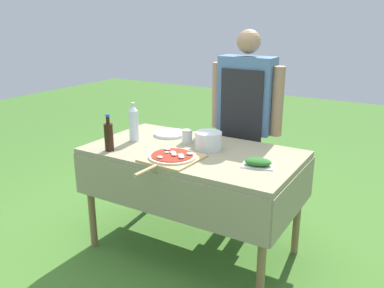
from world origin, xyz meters
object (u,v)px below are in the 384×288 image
(pizza_on_peel, at_px, (172,157))
(plate_stack, at_px, (170,134))
(water_bottle, at_px, (134,123))
(herb_container, at_px, (258,162))
(person_cook, at_px, (246,114))
(oil_bottle, at_px, (109,136))
(mixing_tub, at_px, (208,141))
(prep_table, at_px, (193,163))
(sauce_jar, at_px, (187,137))

(pizza_on_peel, xyz_separation_m, plate_stack, (-0.31, 0.45, -0.00))
(water_bottle, distance_m, herb_container, 0.96)
(person_cook, height_order, plate_stack, person_cook)
(oil_bottle, distance_m, mixing_tub, 0.66)
(water_bottle, relative_size, mixing_tub, 1.55)
(oil_bottle, relative_size, water_bottle, 0.90)
(prep_table, bearing_deg, herb_container, -6.98)
(oil_bottle, relative_size, plate_stack, 1.02)
(mixing_tub, height_order, sauce_jar, mixing_tub)
(pizza_on_peel, height_order, oil_bottle, oil_bottle)
(sauce_jar, bearing_deg, plate_stack, 154.29)
(oil_bottle, bearing_deg, sauce_jar, 49.49)
(prep_table, distance_m, mixing_tub, 0.18)
(prep_table, bearing_deg, water_bottle, -175.33)
(prep_table, distance_m, sauce_jar, 0.21)
(mixing_tub, relative_size, plate_stack, 0.74)
(pizza_on_peel, distance_m, mixing_tub, 0.32)
(pizza_on_peel, bearing_deg, person_cook, 82.89)
(pizza_on_peel, xyz_separation_m, oil_bottle, (-0.45, -0.06, 0.08))
(water_bottle, relative_size, plate_stack, 1.14)
(herb_container, distance_m, plate_stack, 0.86)
(person_cook, bearing_deg, sauce_jar, 61.84)
(herb_container, bearing_deg, water_bottle, 178.69)
(prep_table, relative_size, water_bottle, 5.12)
(prep_table, distance_m, water_bottle, 0.52)
(water_bottle, distance_m, sauce_jar, 0.39)
(mixing_tub, distance_m, sauce_jar, 0.20)
(water_bottle, height_order, herb_container, water_bottle)
(oil_bottle, bearing_deg, prep_table, 32.15)
(pizza_on_peel, xyz_separation_m, herb_container, (0.50, 0.17, 0.01))
(person_cook, xyz_separation_m, water_bottle, (-0.59, -0.61, -0.01))
(person_cook, height_order, sauce_jar, person_cook)
(herb_container, bearing_deg, mixing_tub, 162.20)
(pizza_on_peel, bearing_deg, sauce_jar, 108.90)
(plate_stack, bearing_deg, prep_table, -33.53)
(person_cook, bearing_deg, pizza_on_peel, 79.58)
(plate_stack, height_order, sauce_jar, sauce_jar)
(pizza_on_peel, bearing_deg, herb_container, 21.36)
(prep_table, distance_m, plate_stack, 0.40)
(plate_stack, bearing_deg, oil_bottle, -105.45)
(person_cook, relative_size, plate_stack, 6.21)
(mixing_tub, xyz_separation_m, plate_stack, (-0.40, 0.14, -0.05))
(herb_container, xyz_separation_m, mixing_tub, (-0.41, 0.13, 0.04))
(person_cook, bearing_deg, oil_bottle, 55.23)
(person_cook, height_order, water_bottle, person_cook)
(mixing_tub, xyz_separation_m, sauce_jar, (-0.20, 0.04, -0.02))
(herb_container, distance_m, sauce_jar, 0.63)
(person_cook, xyz_separation_m, oil_bottle, (-0.59, -0.87, -0.04))
(pizza_on_peel, distance_m, oil_bottle, 0.46)
(person_cook, bearing_deg, herb_container, 119.29)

